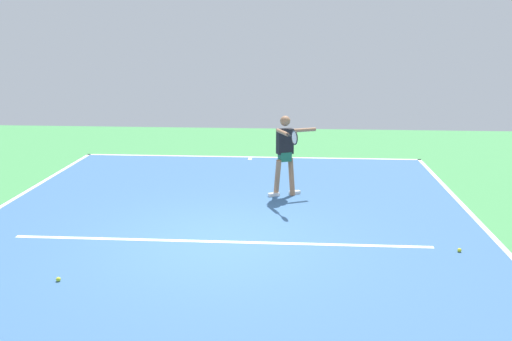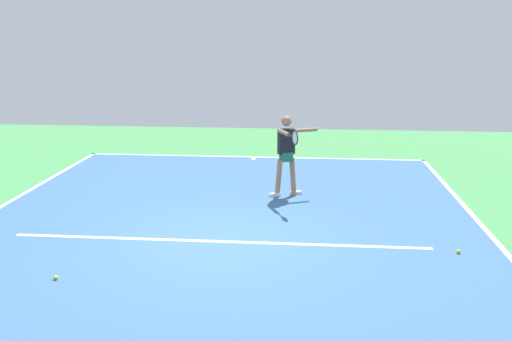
{
  "view_description": "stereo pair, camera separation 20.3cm",
  "coord_description": "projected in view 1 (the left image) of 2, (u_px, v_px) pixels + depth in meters",
  "views": [
    {
      "loc": [
        -1.25,
        8.84,
        3.48
      ],
      "look_at": [
        -0.52,
        -1.43,
        0.9
      ],
      "focal_mm": 39.2,
      "sensor_mm": 36.0,
      "label": 1
    },
    {
      "loc": [
        -1.45,
        8.82,
        3.48
      ],
      "look_at": [
        -0.52,
        -1.43,
        0.9
      ],
      "focal_mm": 39.2,
      "sensor_mm": 36.0,
      "label": 2
    }
  ],
  "objects": [
    {
      "name": "court_surface",
      "position": [
        220.0,
        242.0,
        9.48
      ],
      "size": [
        9.52,
        13.26,
        0.0
      ],
      "primitive_type": "cube",
      "color": "#38608E",
      "rests_on": "ground_plane"
    },
    {
      "name": "tennis_player",
      "position": [
        286.0,
        150.0,
        11.9
      ],
      "size": [
        1.02,
        1.35,
        1.75
      ],
      "rotation": [
        0.0,
        0.0,
        0.41
      ],
      "color": "#9E7051",
      "rests_on": "ground_plane"
    },
    {
      "name": "court_line_sideline_left",
      "position": [
        505.0,
        249.0,
        9.16
      ],
      "size": [
        0.1,
        13.26,
        0.01
      ],
      "primitive_type": "cube",
      "color": "white",
      "rests_on": "ground_plane"
    },
    {
      "name": "court_line_centre_mark",
      "position": [
        250.0,
        158.0,
        15.66
      ],
      "size": [
        0.1,
        0.3,
        0.01
      ],
      "primitive_type": "cube",
      "color": "white",
      "rests_on": "ground_plane"
    },
    {
      "name": "court_line_service",
      "position": [
        220.0,
        242.0,
        9.48
      ],
      "size": [
        7.14,
        0.1,
        0.01
      ],
      "primitive_type": "cube",
      "color": "white",
      "rests_on": "ground_plane"
    },
    {
      "name": "tennis_ball_near_player",
      "position": [
        459.0,
        250.0,
        9.03
      ],
      "size": [
        0.07,
        0.07,
        0.07
      ],
      "primitive_type": "sphere",
      "color": "yellow",
      "rests_on": "ground_plane"
    },
    {
      "name": "court_line_baseline_near",
      "position": [
        251.0,
        157.0,
        15.85
      ],
      "size": [
        9.52,
        0.1,
        0.01
      ],
      "primitive_type": "cube",
      "color": "white",
      "rests_on": "ground_plane"
    },
    {
      "name": "ground_plane",
      "position": [
        220.0,
        242.0,
        9.48
      ],
      "size": [
        22.83,
        22.83,
        0.0
      ],
      "primitive_type": "plane",
      "color": "#428E4C"
    },
    {
      "name": "tennis_ball_by_sideline",
      "position": [
        58.0,
        279.0,
        7.97
      ],
      "size": [
        0.07,
        0.07,
        0.07
      ],
      "primitive_type": "sphere",
      "color": "#CCE033",
      "rests_on": "ground_plane"
    }
  ]
}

